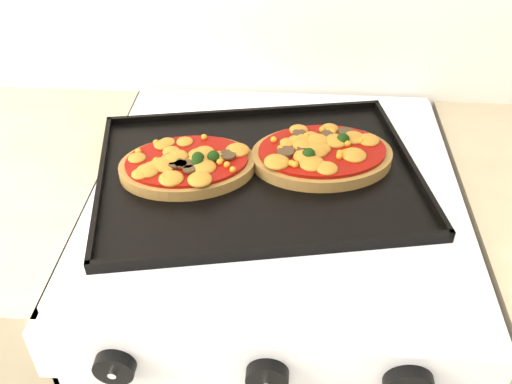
# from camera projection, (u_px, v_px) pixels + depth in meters

# --- Properties ---
(stove) EXTENTS (0.60, 0.60, 0.91)m
(stove) POSITION_uv_depth(u_px,v_px,m) (272.00, 349.00, 1.22)
(stove) COLOR white
(stove) RESTS_ON floor
(control_panel) EXTENTS (0.60, 0.02, 0.09)m
(control_panel) POSITION_uv_depth(u_px,v_px,m) (265.00, 363.00, 0.72)
(control_panel) COLOR white
(control_panel) RESTS_ON stove
(knob_left) EXTENTS (0.05, 0.02, 0.05)m
(knob_left) POSITION_uv_depth(u_px,v_px,m) (115.00, 367.00, 0.72)
(knob_left) COLOR black
(knob_left) RESTS_ON control_panel
(knob_center) EXTENTS (0.05, 0.02, 0.05)m
(knob_center) POSITION_uv_depth(u_px,v_px,m) (267.00, 377.00, 0.71)
(knob_center) COLOR black
(knob_center) RESTS_ON control_panel
(baking_tray) EXTENTS (0.58, 0.47, 0.02)m
(baking_tray) POSITION_uv_depth(u_px,v_px,m) (258.00, 172.00, 0.93)
(baking_tray) COLOR black
(baking_tray) RESTS_ON stove
(pizza_left) EXTENTS (0.25, 0.20, 0.03)m
(pizza_left) POSITION_uv_depth(u_px,v_px,m) (187.00, 164.00, 0.92)
(pizza_left) COLOR olive
(pizza_left) RESTS_ON baking_tray
(pizza_right) EXTENTS (0.26, 0.20, 0.03)m
(pizza_right) POSITION_uv_depth(u_px,v_px,m) (322.00, 154.00, 0.94)
(pizza_right) COLOR olive
(pizza_right) RESTS_ON baking_tray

